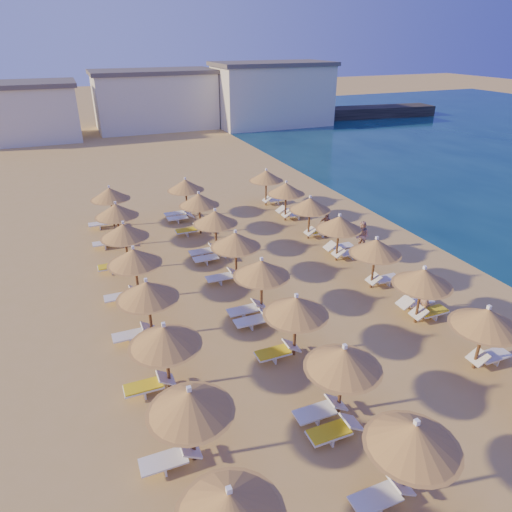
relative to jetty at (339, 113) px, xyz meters
name	(u,v)px	position (x,y,z in m)	size (l,w,h in m)	color
ground	(318,313)	(-28.96, -45.38, -0.75)	(220.00, 220.00, 0.00)	tan
jetty	(339,113)	(0.00, 0.00, 0.00)	(30.00, 4.00, 1.50)	black
hotel_blocks	(162,101)	(-26.16, 0.52, 2.95)	(48.06, 12.14, 8.10)	beige
parasol_row_east	(398,262)	(-25.40, -45.98, 1.42)	(2.50, 31.92, 2.74)	brown
parasol_row_west	(277,287)	(-31.29, -45.98, 1.42)	(2.50, 31.92, 2.74)	brown
parasol_row_inland	(140,273)	(-36.18, -42.71, 1.42)	(2.50, 25.38, 2.74)	brown
loungers	(294,313)	(-30.19, -45.45, -0.41)	(13.92, 30.07, 0.66)	white
beachgoer_a	(425,296)	(-24.63, -47.16, 0.13)	(0.64, 0.42, 1.76)	tan
beachgoer_b	(362,236)	(-23.40, -40.50, 0.13)	(0.85, 0.67, 1.76)	tan
beachgoer_c	(326,225)	(-24.25, -37.91, 0.01)	(0.89, 0.37, 1.52)	tan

